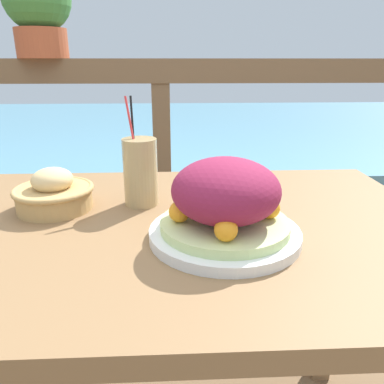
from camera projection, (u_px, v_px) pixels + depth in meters
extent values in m
cube|color=olive|center=(152.00, 231.00, 0.80)|extent=(1.24, 0.76, 0.04)
cube|color=olive|center=(330.00, 290.00, 1.25)|extent=(0.06, 0.06, 0.72)
cube|color=brown|center=(160.00, 71.00, 1.45)|extent=(2.80, 0.08, 0.09)
cube|color=brown|center=(164.00, 202.00, 1.63)|extent=(0.07, 0.07, 1.00)
cube|color=#568EA8|center=(170.00, 144.00, 4.07)|extent=(12.00, 4.00, 0.45)
cylinder|color=silver|center=(224.00, 233.00, 0.71)|extent=(0.29, 0.29, 0.02)
cylinder|color=#C6DB8E|center=(225.00, 224.00, 0.71)|extent=(0.24, 0.24, 0.02)
ellipsoid|color=maroon|center=(226.00, 190.00, 0.69)|extent=(0.20, 0.20, 0.12)
sphere|color=orange|center=(270.00, 208.00, 0.71)|extent=(0.04, 0.04, 0.04)
sphere|color=orange|center=(219.00, 195.00, 0.78)|extent=(0.04, 0.04, 0.04)
sphere|color=orange|center=(179.00, 212.00, 0.69)|extent=(0.04, 0.04, 0.04)
sphere|color=orange|center=(226.00, 230.00, 0.62)|extent=(0.04, 0.04, 0.04)
cylinder|color=tan|center=(141.00, 172.00, 0.86)|extent=(0.08, 0.08, 0.16)
cylinder|color=red|center=(134.00, 145.00, 0.84)|extent=(0.04, 0.07, 0.21)
cylinder|color=black|center=(134.00, 145.00, 0.84)|extent=(0.02, 0.07, 0.21)
cylinder|color=tan|center=(55.00, 198.00, 0.85)|extent=(0.17, 0.17, 0.05)
torus|color=tan|center=(53.00, 189.00, 0.85)|extent=(0.18, 0.18, 0.01)
ellipsoid|color=#DBB77A|center=(52.00, 180.00, 0.84)|extent=(0.09, 0.09, 0.05)
cylinder|color=#A34C2D|center=(42.00, 43.00, 1.39)|extent=(0.19, 0.19, 0.11)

